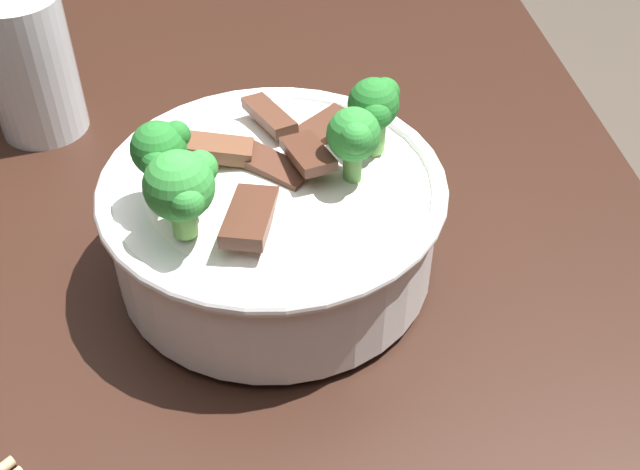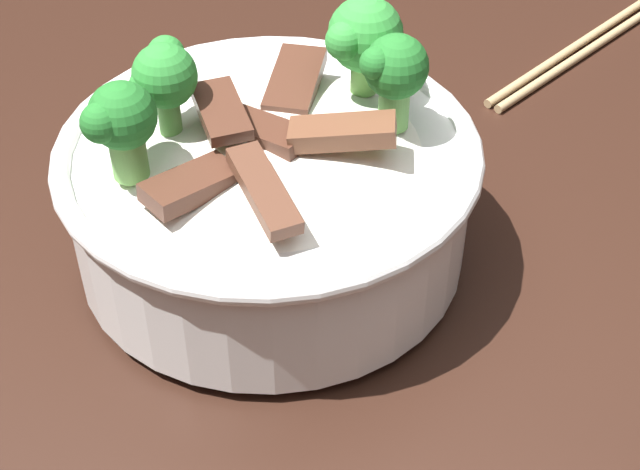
# 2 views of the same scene
# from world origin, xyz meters

# --- Properties ---
(rice_bowl) EXTENTS (0.24, 0.24, 0.15)m
(rice_bowl) POSITION_xyz_m (0.09, 0.08, 0.86)
(rice_bowl) COLOR white
(rice_bowl) RESTS_ON dining_table
(chopsticks_pair) EXTENTS (0.17, 0.19, 0.01)m
(chopsticks_pair) POSITION_xyz_m (0.32, -0.17, 0.80)
(chopsticks_pair) COLOR tan
(chopsticks_pair) RESTS_ON dining_table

